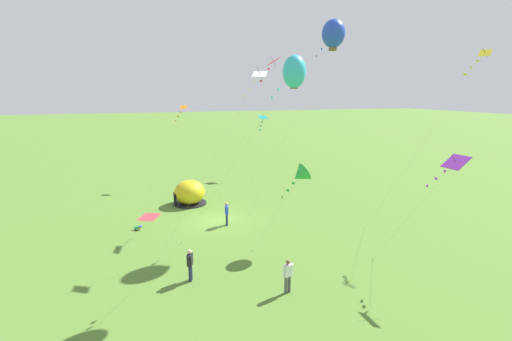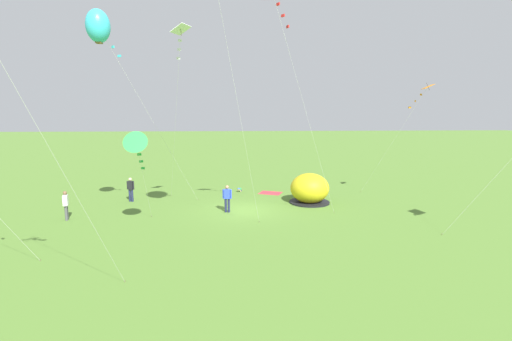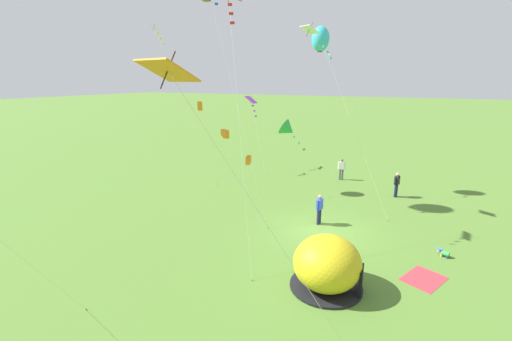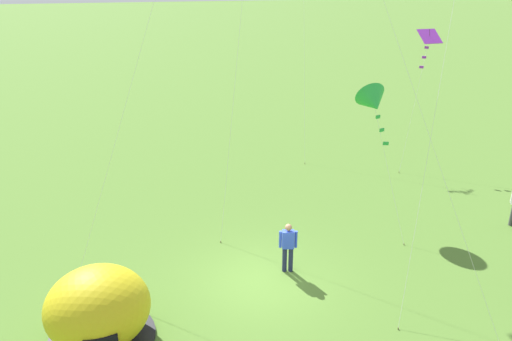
# 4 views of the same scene
# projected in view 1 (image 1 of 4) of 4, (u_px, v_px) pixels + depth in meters

# --- Properties ---
(ground_plane) EXTENTS (300.00, 300.00, 0.00)m
(ground_plane) POSITION_uv_depth(u_px,v_px,m) (219.00, 221.00, 25.71)
(ground_plane) COLOR #517A2D
(popup_tent) EXTENTS (2.81, 2.81, 2.10)m
(popup_tent) POSITION_uv_depth(u_px,v_px,m) (190.00, 193.00, 29.51)
(popup_tent) COLOR gold
(popup_tent) RESTS_ON ground
(picnic_blanket) EXTENTS (2.08, 1.89, 0.01)m
(picnic_blanket) POSITION_uv_depth(u_px,v_px,m) (149.00, 217.00, 26.58)
(picnic_blanket) COLOR #CC333D
(picnic_blanket) RESTS_ON ground
(toddler_crawling) EXTENTS (0.37, 0.55, 0.32)m
(toddler_crawling) POSITION_uv_depth(u_px,v_px,m) (138.00, 227.00, 24.05)
(toddler_crawling) COLOR green
(toddler_crawling) RESTS_ON ground
(person_center_field) EXTENTS (0.32, 0.58, 1.72)m
(person_center_field) POSITION_uv_depth(u_px,v_px,m) (288.00, 274.00, 16.34)
(person_center_field) COLOR #4C4C51
(person_center_field) RESTS_ON ground
(person_near_tent) EXTENTS (0.57, 0.33, 1.72)m
(person_near_tent) POSITION_uv_depth(u_px,v_px,m) (227.00, 213.00, 24.75)
(person_near_tent) COLOR #1E2347
(person_near_tent) RESTS_ON ground
(person_strolling) EXTENTS (0.56, 0.36, 1.72)m
(person_strolling) POSITION_uv_depth(u_px,v_px,m) (190.00, 263.00, 17.39)
(person_strolling) COLOR #1E2347
(person_strolling) RESTS_ON ground
(kite_cyan) EXTENTS (4.96, 6.28, 11.31)m
(kite_cyan) POSITION_uv_depth(u_px,v_px,m) (294.00, 72.00, 17.33)
(kite_cyan) COLOR silver
(kite_cyan) RESTS_ON ground
(kite_white) EXTENTS (2.43, 7.32, 10.94)m
(kite_white) POSITION_uv_depth(u_px,v_px,m) (256.00, 80.00, 20.87)
(kite_white) COLOR silver
(kite_white) RESTS_ON ground
(kite_orange) EXTENTS (3.11, 4.24, 8.25)m
(kite_orange) POSITION_uv_depth(u_px,v_px,m) (181.00, 111.00, 35.20)
(kite_orange) COLOR silver
(kite_orange) RESTS_ON ground
(kite_blue) EXTENTS (3.46, 6.01, 14.35)m
(kite_blue) POSITION_uv_depth(u_px,v_px,m) (333.00, 34.00, 23.46)
(kite_blue) COLOR silver
(kite_blue) RESTS_ON ground
(kite_teal) EXTENTS (3.97, 2.95, 7.12)m
(kite_teal) POSITION_uv_depth(u_px,v_px,m) (263.00, 119.00, 38.88)
(kite_teal) COLOR silver
(kite_teal) RESTS_ON ground
(kite_purple) EXTENTS (2.95, 3.02, 6.46)m
(kite_purple) POSITION_uv_depth(u_px,v_px,m) (452.00, 165.00, 17.04)
(kite_purple) COLOR silver
(kite_purple) RESTS_ON ground
(kite_yellow) EXTENTS (2.30, 7.19, 12.21)m
(kite_yellow) POSITION_uv_depth(u_px,v_px,m) (478.00, 62.00, 21.96)
(kite_yellow) COLOR silver
(kite_yellow) RESTS_ON ground
(kite_red) EXTENTS (5.09, 3.95, 12.16)m
(kite_red) POSITION_uv_depth(u_px,v_px,m) (271.00, 66.00, 25.82)
(kite_red) COLOR silver
(kite_red) RESTS_ON ground
(kite_green) EXTENTS (1.22, 3.74, 5.23)m
(kite_green) POSITION_uv_depth(u_px,v_px,m) (300.00, 175.00, 20.91)
(kite_green) COLOR silver
(kite_green) RESTS_ON ground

